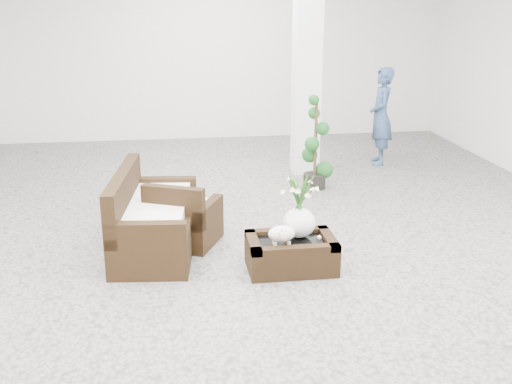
{
  "coord_description": "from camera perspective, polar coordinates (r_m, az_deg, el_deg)",
  "views": [
    {
      "loc": [
        -0.91,
        -6.54,
        2.7
      ],
      "look_at": [
        0.0,
        -0.1,
        0.62
      ],
      "focal_mm": 42.81,
      "sensor_mm": 36.0,
      "label": 1
    }
  ],
  "objects": [
    {
      "name": "sheep_figurine",
      "position": [
        6.14,
        2.41,
        -4.08
      ],
      "size": [
        0.28,
        0.23,
        0.21
      ],
      "primitive_type": "ellipsoid",
      "color": "white",
      "rests_on": "coffee_table"
    },
    {
      "name": "planter_narcissus",
      "position": [
        6.27,
        4.09,
        -0.79
      ],
      "size": [
        0.44,
        0.44,
        0.8
      ],
      "primitive_type": null,
      "color": "white",
      "rests_on": "coffee_table"
    },
    {
      "name": "column",
      "position": [
        9.62,
        4.78,
        12.03
      ],
      "size": [
        0.4,
        0.4,
        3.5
      ],
      "primitive_type": "cube",
      "color": "white",
      "rests_on": "ground"
    },
    {
      "name": "ground",
      "position": [
        7.13,
        -0.11,
        -4.51
      ],
      "size": [
        11.0,
        11.0,
        0.0
      ],
      "primitive_type": "plane",
      "color": "gray",
      "rests_on": "ground"
    },
    {
      "name": "loveseat",
      "position": [
        6.82,
        -9.39,
        -1.78
      ],
      "size": [
        0.98,
        1.76,
        0.9
      ],
      "primitive_type": "cube",
      "rotation": [
        0.0,
        0.0,
        1.47
      ],
      "color": "black",
      "rests_on": "ground"
    },
    {
      "name": "coffee_table",
      "position": [
        6.36,
        3.28,
        -5.87
      ],
      "size": [
        0.9,
        0.6,
        0.31
      ],
      "primitive_type": "cube",
      "color": "black",
      "rests_on": "ground"
    },
    {
      "name": "shopper",
      "position": [
        10.42,
        11.6,
        6.94
      ],
      "size": [
        0.49,
        0.65,
        1.62
      ],
      "primitive_type": "imported",
      "rotation": [
        0.0,
        0.0,
        -1.76
      ],
      "color": "#324A71",
      "rests_on": "ground"
    },
    {
      "name": "topiary",
      "position": [
        8.91,
        5.58,
        4.56
      ],
      "size": [
        0.36,
        0.36,
        1.36
      ],
      "primitive_type": null,
      "color": "#164618",
      "rests_on": "ground"
    },
    {
      "name": "armchair",
      "position": [
        6.98,
        -6.74,
        -1.81
      ],
      "size": [
        0.93,
        0.91,
        0.76
      ],
      "primitive_type": "cube",
      "rotation": [
        0.0,
        0.0,
        2.72
      ],
      "color": "black",
      "rests_on": "ground"
    },
    {
      "name": "tealight",
      "position": [
        6.37,
        5.93,
        -4.22
      ],
      "size": [
        0.04,
        0.04,
        0.03
      ],
      "primitive_type": "cylinder",
      "color": "white",
      "rests_on": "coffee_table"
    }
  ]
}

